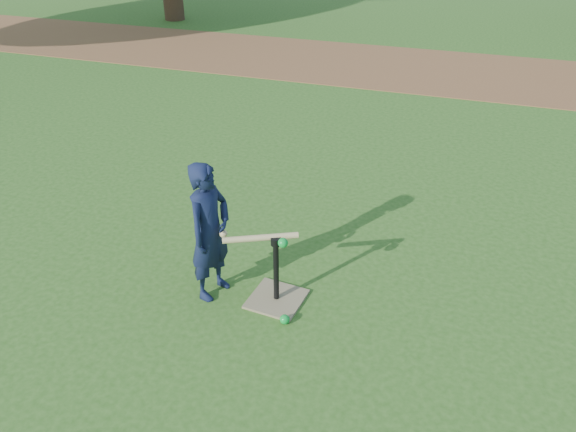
% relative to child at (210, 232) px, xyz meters
% --- Properties ---
extents(ground, '(80.00, 80.00, 0.00)m').
position_rel_child_xyz_m(ground, '(0.29, -0.22, -0.60)').
color(ground, '#285116').
rests_on(ground, ground).
extents(dirt_strip, '(24.00, 3.00, 0.01)m').
position_rel_child_xyz_m(dirt_strip, '(0.29, 7.28, -0.60)').
color(dirt_strip, brown).
rests_on(dirt_strip, ground).
extents(child, '(0.37, 0.49, 1.20)m').
position_rel_child_xyz_m(child, '(0.00, 0.00, 0.00)').
color(child, '#101832').
rests_on(child, ground).
extents(wiffle_ball_ground, '(0.08, 0.08, 0.08)m').
position_rel_child_xyz_m(wiffle_ball_ground, '(0.70, -0.19, -0.56)').
color(wiffle_ball_ground, '#0D932E').
rests_on(wiffle_ball_ground, ground).
extents(batting_tee, '(0.47, 0.47, 0.61)m').
position_rel_child_xyz_m(batting_tee, '(0.54, 0.06, -0.49)').
color(batting_tee, '#7F7050').
rests_on(batting_tee, ground).
extents(swing_action, '(0.61, 0.31, 0.08)m').
position_rel_child_xyz_m(swing_action, '(0.43, 0.03, 0.01)').
color(swing_action, tan).
rests_on(swing_action, ground).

